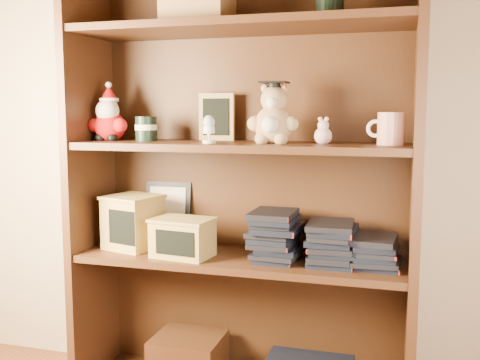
% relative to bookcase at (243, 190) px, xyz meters
% --- Properties ---
extents(bookcase, '(1.20, 0.35, 1.60)m').
position_rel_bookcase_xyz_m(bookcase, '(0.00, 0.00, 0.00)').
color(bookcase, '#432413').
rests_on(bookcase, ground).
extents(shelf_lower, '(1.14, 0.33, 0.02)m').
position_rel_bookcase_xyz_m(shelf_lower, '(0.00, -0.05, -0.24)').
color(shelf_lower, '#432413').
rests_on(shelf_lower, ground).
extents(shelf_upper, '(1.14, 0.33, 0.02)m').
position_rel_bookcase_xyz_m(shelf_upper, '(0.00, -0.05, 0.16)').
color(shelf_upper, '#432413').
rests_on(shelf_upper, ground).
extents(santa_plush, '(0.16, 0.11, 0.22)m').
position_rel_bookcase_xyz_m(santa_plush, '(-0.50, -0.06, 0.25)').
color(santa_plush, '#A50F0F').
rests_on(santa_plush, shelf_upper).
extents(teachers_tin, '(0.08, 0.08, 0.09)m').
position_rel_bookcase_xyz_m(teachers_tin, '(-0.35, -0.05, 0.22)').
color(teachers_tin, black).
rests_on(teachers_tin, shelf_upper).
extents(chalkboard_plaque, '(0.13, 0.07, 0.17)m').
position_rel_bookcase_xyz_m(chalkboard_plaque, '(-0.12, 0.06, 0.25)').
color(chalkboard_plaque, '#9E7547').
rests_on(chalkboard_plaque, shelf_upper).
extents(egg_cup, '(0.04, 0.04, 0.09)m').
position_rel_bookcase_xyz_m(egg_cup, '(-0.08, -0.13, 0.22)').
color(egg_cup, white).
rests_on(egg_cup, shelf_upper).
extents(grad_teddy_bear, '(0.17, 0.15, 0.21)m').
position_rel_bookcase_xyz_m(grad_teddy_bear, '(0.12, -0.06, 0.25)').
color(grad_teddy_bear, tan).
rests_on(grad_teddy_bear, shelf_upper).
extents(pink_figurine, '(0.06, 0.06, 0.09)m').
position_rel_bookcase_xyz_m(pink_figurine, '(0.29, -0.05, 0.21)').
color(pink_figurine, beige).
rests_on(pink_figurine, shelf_upper).
extents(teacher_mug, '(0.12, 0.08, 0.10)m').
position_rel_bookcase_xyz_m(teacher_mug, '(0.50, -0.05, 0.22)').
color(teacher_mug, silver).
rests_on(teacher_mug, shelf_upper).
extents(certificate_frame, '(0.19, 0.05, 0.23)m').
position_rel_bookcase_xyz_m(certificate_frame, '(-0.33, 0.09, -0.11)').
color(certificate_frame, black).
rests_on(certificate_frame, shelf_lower).
extents(treats_box, '(0.22, 0.22, 0.20)m').
position_rel_bookcase_xyz_m(treats_box, '(-0.41, -0.05, -0.13)').
color(treats_box, tan).
rests_on(treats_box, shelf_lower).
extents(pencils_box, '(0.22, 0.17, 0.14)m').
position_rel_bookcase_xyz_m(pencils_box, '(-0.19, -0.12, -0.16)').
color(pencils_box, tan).
rests_on(pencils_box, shelf_lower).
extents(book_stack_left, '(0.14, 0.20, 0.16)m').
position_rel_bookcase_xyz_m(book_stack_left, '(0.13, -0.05, -0.15)').
color(book_stack_left, black).
rests_on(book_stack_left, shelf_lower).
extents(book_stack_mid, '(0.14, 0.20, 0.13)m').
position_rel_bookcase_xyz_m(book_stack_mid, '(0.32, -0.05, -0.16)').
color(book_stack_mid, black).
rests_on(book_stack_mid, shelf_lower).
extents(book_stack_right, '(0.14, 0.20, 0.10)m').
position_rel_bookcase_xyz_m(book_stack_right, '(0.47, -0.05, -0.18)').
color(book_stack_right, black).
rests_on(book_stack_right, shelf_lower).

